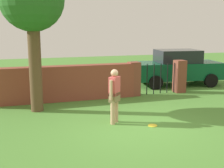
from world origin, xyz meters
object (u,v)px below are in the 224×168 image
object	(u,v)px
tree	(32,2)
car	(177,67)
person	(114,94)
frisbee_yellow	(153,126)

from	to	relation	value
tree	car	distance (m)	7.84
tree	person	xyz separation A→B (m)	(2.11, -2.05, -2.69)
person	car	size ratio (longest dim) A/B	0.37
tree	frisbee_yellow	xyz separation A→B (m)	(3.09, -2.63, -3.58)
person	car	distance (m)	6.68
tree	car	size ratio (longest dim) A/B	1.09
tree	frisbee_yellow	bearing A→B (deg)	-40.33
tree	person	size ratio (longest dim) A/B	2.93
car	person	bearing A→B (deg)	51.62
tree	frisbee_yellow	size ratio (longest dim) A/B	17.61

